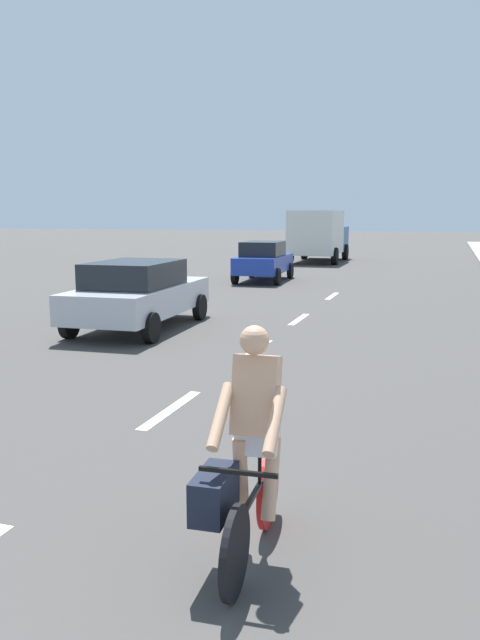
% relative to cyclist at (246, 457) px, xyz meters
% --- Properties ---
extents(ground_plane, '(160.00, 160.00, 0.00)m').
position_rel_cyclist_xyz_m(ground_plane, '(-2.11, 15.46, -0.83)').
color(ground_plane, '#423F3D').
extents(lane_stripe_2, '(0.16, 1.80, 0.01)m').
position_rel_cyclist_xyz_m(lane_stripe_2, '(-2.11, 3.31, -0.83)').
color(lane_stripe_2, white).
rests_on(lane_stripe_2, ground).
extents(lane_stripe_3, '(0.16, 1.80, 0.01)m').
position_rel_cyclist_xyz_m(lane_stripe_3, '(-2.11, 7.44, -0.83)').
color(lane_stripe_3, white).
rests_on(lane_stripe_3, ground).
extents(lane_stripe_4, '(0.16, 1.80, 0.01)m').
position_rel_cyclist_xyz_m(lane_stripe_4, '(-2.11, 11.20, -0.83)').
color(lane_stripe_4, white).
rests_on(lane_stripe_4, ground).
extents(lane_stripe_5, '(0.16, 1.80, 0.01)m').
position_rel_cyclist_xyz_m(lane_stripe_5, '(-2.11, 16.05, -0.83)').
color(lane_stripe_5, white).
rests_on(lane_stripe_5, ground).
extents(cyclist, '(0.64, 1.71, 1.82)m').
position_rel_cyclist_xyz_m(cyclist, '(0.00, 0.00, 0.00)').
color(cyclist, black).
rests_on(cyclist, ground).
extents(parked_car_silver, '(2.22, 4.56, 1.57)m').
position_rel_cyclist_xyz_m(parked_car_silver, '(-5.34, 8.75, 0.01)').
color(parked_car_silver, '#B7BABF').
rests_on(parked_car_silver, ground).
extents(parked_car_blue, '(1.98, 3.97, 1.57)m').
position_rel_cyclist_xyz_m(parked_car_blue, '(-5.49, 19.81, 0.00)').
color(parked_car_blue, '#1E389E').
rests_on(parked_car_blue, ground).
extents(delivery_truck, '(2.74, 6.27, 2.80)m').
position_rel_cyclist_xyz_m(delivery_truck, '(-5.42, 30.66, 0.67)').
color(delivery_truck, '#23478C').
rests_on(delivery_truck, ground).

